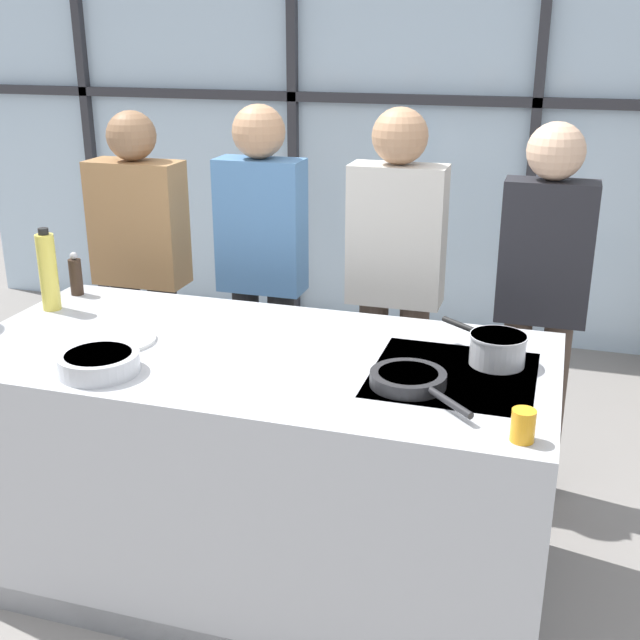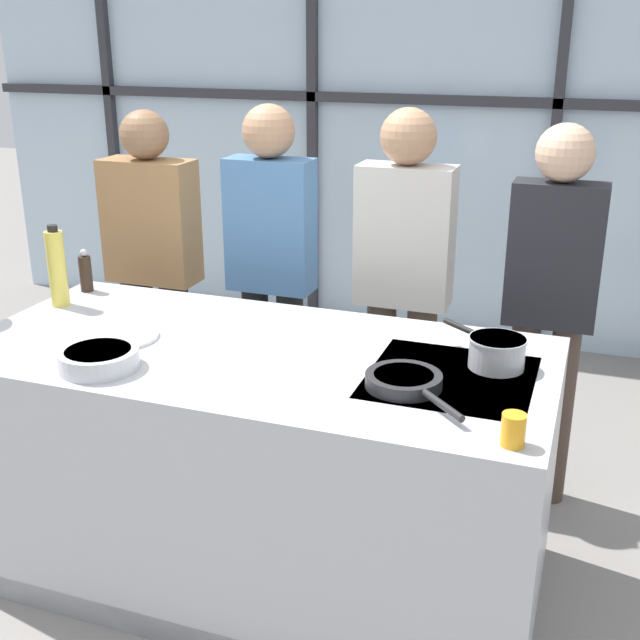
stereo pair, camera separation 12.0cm
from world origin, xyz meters
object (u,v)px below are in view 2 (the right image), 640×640
white_plate (121,336)px  mixing_bowl (99,358)px  saucepan (496,351)px  spectator_center_left (271,261)px  spectator_center_right (403,276)px  oil_bottle (57,268)px  pepper_grinder (86,272)px  juice_glass_near (513,430)px  frying_pan (405,381)px  spectator_far_left (153,259)px  spectator_far_right (551,292)px

white_plate → mixing_bowl: (0.08, -0.26, 0.03)m
saucepan → mixing_bowl: saucepan is taller
spectator_center_left → spectator_center_right: size_ratio=1.00×
saucepan → oil_bottle: size_ratio=0.93×
spectator_center_left → saucepan: spectator_center_left is taller
pepper_grinder → juice_glass_near: bearing=-21.9°
saucepan → frying_pan: bearing=-133.4°
frying_pan → pepper_grinder: 1.58m
white_plate → juice_glass_near: size_ratio=2.93×
spectator_far_left → oil_bottle: (-0.00, -0.71, 0.15)m
spectator_center_right → saucepan: spectator_center_right is taller
mixing_bowl → spectator_far_left: bearing=113.1°
frying_pan → mixing_bowl: size_ratio=1.34×
spectator_center_right → oil_bottle: spectator_center_right is taller
saucepan → spectator_far_right: bearing=81.3°
pepper_grinder → spectator_center_left: bearing=39.4°
white_plate → pepper_grinder: size_ratio=1.46×
spectator_center_left → spectator_far_right: spectator_center_left is taller
mixing_bowl → white_plate: bearing=108.0°
mixing_bowl → oil_bottle: 0.72m
pepper_grinder → white_plate: bearing=-44.1°
pepper_grinder → juice_glass_near: (1.86, -0.75, -0.04)m
spectator_far_right → saucepan: spectator_far_right is taller
frying_pan → saucepan: 0.35m
spectator_center_left → spectator_far_right: size_ratio=1.02×
spectator_center_left → pepper_grinder: spectator_center_left is taller
frying_pan → mixing_bowl: bearing=-169.0°
mixing_bowl → pepper_grinder: size_ratio=1.43×
spectator_far_right → juice_glass_near: size_ratio=17.82×
mixing_bowl → pepper_grinder: (-0.52, 0.68, 0.05)m
mixing_bowl → frying_pan: bearing=11.0°
spectator_center_left → frying_pan: size_ratio=4.74×
white_plate → juice_glass_near: (1.42, -0.32, 0.04)m
frying_pan → juice_glass_near: (0.36, -0.26, 0.02)m
mixing_bowl → spectator_center_left: bearing=85.0°
spectator_center_right → frying_pan: (0.26, -1.01, -0.02)m
spectator_far_left → frying_pan: spectator_far_left is taller
spectator_center_left → pepper_grinder: bearing=39.4°
saucepan → mixing_bowl: bearing=-159.9°
spectator_far_left → mixing_bowl: 1.31m
oil_bottle → spectator_far_left: bearing=89.8°
white_plate → pepper_grinder: 0.62m
white_plate → oil_bottle: (-0.43, 0.23, 0.15)m
mixing_bowl → oil_bottle: size_ratio=0.80×
frying_pan → white_plate: size_ratio=1.31×
spectator_far_right → mixing_bowl: 1.80m
saucepan → juice_glass_near: saucepan is taller
spectator_far_right → pepper_grinder: spectator_far_right is taller
spectator_center_right → mixing_bowl: bearing=59.0°
frying_pan → juice_glass_near: 0.44m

